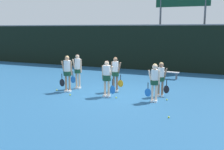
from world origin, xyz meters
The scene contains 16 objects.
ground_plane centered at (0.00, 0.00, 0.00)m, with size 140.00×140.00×0.00m, color #235684.
fence_windscreen centered at (0.00, 7.79, 1.72)m, with size 60.00×0.08×3.40m.
scoreboard centered at (1.92, 8.67, 4.82)m, with size 3.86×0.15×6.13m.
bench_courtside centered at (1.59, 4.96, 0.39)m, with size 1.68×0.50×0.45m.
player_0 centered at (-2.25, -0.40, 1.08)m, with size 0.67×0.40×1.81m.
player_1 centered at (-0.06, -0.52, 1.00)m, with size 0.66×0.40×1.69m.
player_2 centered at (2.16, -0.56, 0.99)m, with size 0.62×0.34×1.66m.
player_3 centered at (-2.14, 0.42, 1.07)m, with size 0.63×0.35×1.81m.
player_4 centered at (-0.06, 0.55, 1.02)m, with size 0.63×0.35×1.74m.
player_5 centered at (2.22, 0.48, 0.94)m, with size 0.62×0.35×1.60m.
tennis_ball_0 centered at (-1.74, -1.01, 0.03)m, with size 0.07×0.07×0.07m, color #CCE033.
tennis_ball_1 centered at (3.14, -2.40, 0.03)m, with size 0.06×0.06×0.06m, color #CCE033.
tennis_ball_2 centered at (2.64, -0.11, 0.03)m, with size 0.06×0.06×0.06m, color #CCE033.
tennis_ball_3 centered at (-2.87, -0.44, 0.03)m, with size 0.07×0.07×0.07m, color #CCE033.
tennis_ball_4 centered at (0.45, -0.64, 0.03)m, with size 0.06×0.06×0.06m, color #CCE033.
tennis_ball_5 centered at (-0.60, 1.15, 0.03)m, with size 0.07×0.07×0.07m, color #CCE033.
Camera 1 is at (4.66, -11.32, 3.12)m, focal length 42.00 mm.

